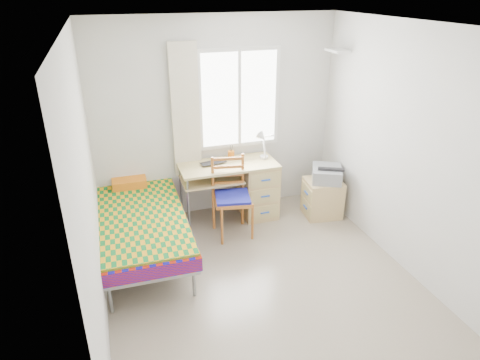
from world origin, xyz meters
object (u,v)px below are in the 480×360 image
object	(u,v)px
desk	(253,186)
chair	(232,192)
printer	(327,173)
cabinet	(322,198)
bed	(140,216)

from	to	relation	value
desk	chair	size ratio (longest dim) A/B	1.26
printer	cabinet	bearing A→B (deg)	-138.35
bed	chair	distance (m)	1.14
bed	chair	bearing A→B (deg)	2.94
cabinet	printer	size ratio (longest dim) A/B	0.94
desk	printer	size ratio (longest dim) A/B	2.28
bed	cabinet	world-z (taller)	bed
chair	printer	distance (m)	1.34
desk	cabinet	bearing A→B (deg)	-19.06
chair	bed	bearing A→B (deg)	-167.42
desk	chair	distance (m)	0.56
cabinet	bed	bearing A→B (deg)	-171.37
bed	desk	world-z (taller)	bed
cabinet	chair	bearing A→B (deg)	-171.28
bed	cabinet	distance (m)	2.44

